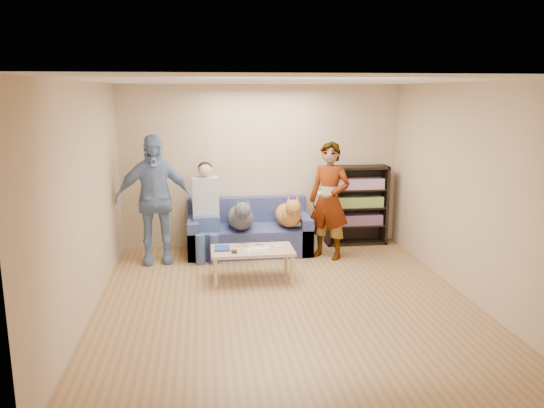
{
  "coord_description": "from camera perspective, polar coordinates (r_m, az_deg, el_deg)",
  "views": [
    {
      "loc": [
        -0.94,
        -5.95,
        2.48
      ],
      "look_at": [
        0.0,
        1.2,
        0.95
      ],
      "focal_mm": 35.0,
      "sensor_mm": 36.0,
      "label": 1
    }
  ],
  "objects": [
    {
      "name": "dog_gray",
      "position": [
        8.04,
        -3.37,
        -1.35
      ],
      "size": [
        0.4,
        1.24,
        0.58
      ],
      "color": "#4F525A",
      "rests_on": "sofa"
    },
    {
      "name": "camera_silver",
      "position": [
        7.22,
        -3.17,
        -4.42
      ],
      "size": [
        0.11,
        0.06,
        0.05
      ],
      "primitive_type": "cube",
      "color": "#ADADB1",
      "rests_on": "coffee_table"
    },
    {
      "name": "wallet",
      "position": [
        6.99,
        -4.09,
        -5.14
      ],
      "size": [
        0.07,
        0.12,
        0.02
      ],
      "primitive_type": "cube",
      "color": "black",
      "rests_on": "coffee_table"
    },
    {
      "name": "sofa",
      "position": [
        8.37,
        -2.5,
        -3.27
      ],
      "size": [
        1.9,
        0.85,
        0.82
      ],
      "color": "#515B93",
      "rests_on": "ground"
    },
    {
      "name": "bookshelf",
      "position": [
        8.83,
        9.05,
        0.06
      ],
      "size": [
        1.0,
        0.34,
        1.3
      ],
      "color": "black",
      "rests_on": "ground"
    },
    {
      "name": "person_seated",
      "position": [
        8.1,
        -7.1,
        -0.28
      ],
      "size": [
        0.4,
        0.73,
        1.47
      ],
      "color": "#3A4E81",
      "rests_on": "sofa"
    },
    {
      "name": "wall_back",
      "position": [
        8.59,
        -1.13,
        4.07
      ],
      "size": [
        4.5,
        0.0,
        4.5
      ],
      "primitive_type": "plane",
      "rotation": [
        1.57,
        0.0,
        0.0
      ],
      "color": "tan",
      "rests_on": "ground"
    },
    {
      "name": "headphone_cup_b",
      "position": [
        7.2,
        -0.59,
        -4.58
      ],
      "size": [
        0.07,
        0.07,
        0.02
      ],
      "primitive_type": "cylinder",
      "color": "white",
      "rests_on": "coffee_table"
    },
    {
      "name": "dog_tan",
      "position": [
        8.2,
        1.86,
        -1.1
      ],
      "size": [
        0.39,
        1.16,
        0.57
      ],
      "color": "#C5703C",
      "rests_on": "sofa"
    },
    {
      "name": "blanket",
      "position": [
        8.25,
        2.72,
        -1.99
      ],
      "size": [
        0.37,
        0.31,
        0.13
      ],
      "primitive_type": "ellipsoid",
      "color": "#A3A2A7",
      "rests_on": "sofa"
    },
    {
      "name": "controller_a",
      "position": [
        7.24,
        0.01,
        -4.43
      ],
      "size": [
        0.04,
        0.13,
        0.03
      ],
      "primitive_type": "cube",
      "color": "silver",
      "rests_on": "coffee_table"
    },
    {
      "name": "notebook_blue",
      "position": [
        7.14,
        -5.38,
        -4.74
      ],
      "size": [
        0.2,
        0.26,
        0.03
      ],
      "primitive_type": "cube",
      "color": "navy",
      "rests_on": "coffee_table"
    },
    {
      "name": "held_controller",
      "position": [
        7.71,
        5.12,
        1.21
      ],
      "size": [
        0.08,
        0.13,
        0.03
      ],
      "primitive_type": "cube",
      "rotation": [
        0.0,
        0.0,
        -0.32
      ],
      "color": "silver",
      "rests_on": "person_standing_right"
    },
    {
      "name": "pen_black",
      "position": [
        7.3,
        -1.32,
        -4.38
      ],
      "size": [
        0.13,
        0.08,
        0.01
      ],
      "primitive_type": "cylinder",
      "rotation": [
        0.0,
        1.57,
        -0.52
      ],
      "color": "black",
      "rests_on": "coffee_table"
    },
    {
      "name": "papers",
      "position": [
        7.03,
        -1.65,
        -5.01
      ],
      "size": [
        0.26,
        0.2,
        0.02
      ],
      "primitive_type": "cube",
      "color": "white",
      "rests_on": "coffee_table"
    },
    {
      "name": "wall_left",
      "position": [
        6.21,
        -19.52,
        0.32
      ],
      "size": [
        0.0,
        5.0,
        5.0
      ],
      "primitive_type": "plane",
      "rotation": [
        1.57,
        0.0,
        1.57
      ],
      "color": "tan",
      "rests_on": "ground"
    },
    {
      "name": "ground",
      "position": [
        6.52,
        1.39,
        -10.4
      ],
      "size": [
        5.0,
        5.0,
        0.0
      ],
      "primitive_type": "plane",
      "color": "olive",
      "rests_on": "ground"
    },
    {
      "name": "wall_right",
      "position": [
        6.86,
        20.38,
        1.31
      ],
      "size": [
        0.0,
        5.0,
        5.0
      ],
      "primitive_type": "plane",
      "rotation": [
        1.57,
        0.0,
        -1.57
      ],
      "color": "tan",
      "rests_on": "ground"
    },
    {
      "name": "coffee_table",
      "position": [
        7.13,
        -2.13,
        -5.21
      ],
      "size": [
        1.1,
        0.6,
        0.42
      ],
      "color": "tan",
      "rests_on": "ground"
    },
    {
      "name": "ceiling",
      "position": [
        6.03,
        1.52,
        13.11
      ],
      "size": [
        5.0,
        5.0,
        0.0
      ],
      "primitive_type": "plane",
      "rotation": [
        3.14,
        0.0,
        0.0
      ],
      "color": "white",
      "rests_on": "ground"
    },
    {
      "name": "wall_front",
      "position": [
        3.77,
        7.37,
        -6.38
      ],
      "size": [
        4.5,
        0.0,
        4.5
      ],
      "primitive_type": "plane",
      "rotation": [
        -1.57,
        0.0,
        0.0
      ],
      "color": "tan",
      "rests_on": "ground"
    },
    {
      "name": "magazine",
      "position": [
        7.05,
        -1.42,
        -4.85
      ],
      "size": [
        0.22,
        0.17,
        0.01
      ],
      "primitive_type": "cube",
      "color": "beige",
      "rests_on": "coffee_table"
    },
    {
      "name": "pen_orange",
      "position": [
        6.97,
        -2.17,
        -5.2
      ],
      "size": [
        0.13,
        0.06,
        0.01
      ],
      "primitive_type": "cylinder",
      "rotation": [
        0.0,
        1.57,
        0.35
      ],
      "color": "orange",
      "rests_on": "coffee_table"
    },
    {
      "name": "person_standing_right",
      "position": [
        7.98,
        6.19,
        0.34
      ],
      "size": [
        0.77,
        0.73,
        1.76
      ],
      "primitive_type": "imported",
      "rotation": [
        0.0,
        0.0,
        -0.67
      ],
      "color": "gray",
      "rests_on": "ground"
    },
    {
      "name": "controller_b",
      "position": [
        7.18,
        0.73,
        -4.59
      ],
      "size": [
        0.09,
        0.06,
        0.03
      ],
      "primitive_type": "cube",
      "color": "white",
      "rests_on": "coffee_table"
    },
    {
      "name": "person_standing_left",
      "position": [
        7.9,
        -12.59,
        0.5
      ],
      "size": [
        1.15,
        0.58,
        1.9
      ],
      "primitive_type": "imported",
      "rotation": [
        0.0,
        0.0,
        0.11
      ],
      "color": "#7082B3",
      "rests_on": "ground"
    },
    {
      "name": "headphone_cup_a",
      "position": [
        7.12,
        -0.51,
        -4.76
      ],
      "size": [
        0.07,
        0.07,
        0.02
      ],
      "primitive_type": "cylinder",
      "color": "white",
      "rests_on": "coffee_table"
    }
  ]
}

